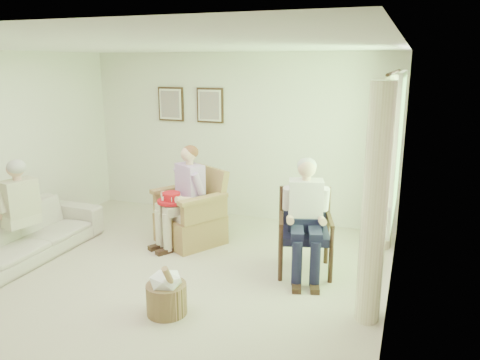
{
  "coord_description": "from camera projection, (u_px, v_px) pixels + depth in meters",
  "views": [
    {
      "loc": [
        2.61,
        -4.11,
        2.46
      ],
      "look_at": [
        0.67,
        1.08,
        1.05
      ],
      "focal_mm": 35.0,
      "sensor_mm": 36.0,
      "label": 1
    }
  ],
  "objects": [
    {
      "name": "person_dark",
      "position": [
        305.0,
        210.0,
        5.38
      ],
      "size": [
        0.4,
        0.63,
        1.36
      ],
      "rotation": [
        0.0,
        0.0,
        0.27
      ],
      "color": "#171834",
      "rests_on": "ground"
    },
    {
      "name": "window",
      "position": [
        398.0,
        144.0,
        5.09
      ],
      "size": [
        0.13,
        2.5,
        1.63
      ],
      "color": "#2D6B23",
      "rests_on": "right_wall"
    },
    {
      "name": "framed_print_left",
      "position": [
        171.0,
        104.0,
        7.64
      ],
      "size": [
        0.45,
        0.05,
        0.55
      ],
      "color": "#382114",
      "rests_on": "back_wall"
    },
    {
      "name": "framed_print_right",
      "position": [
        210.0,
        105.0,
        7.4
      ],
      "size": [
        0.45,
        0.05,
        0.55
      ],
      "color": "#382114",
      "rests_on": "back_wall"
    },
    {
      "name": "floor",
      "position": [
        150.0,
        288.0,
        5.22
      ],
      "size": [
        5.5,
        5.5,
        0.0
      ],
      "primitive_type": "plane",
      "color": "beige",
      "rests_on": "ground"
    },
    {
      "name": "curtain_right",
      "position": [
        388.0,
        164.0,
        6.13
      ],
      "size": [
        0.34,
        0.34,
        2.3
      ],
      "primitive_type": "cylinder",
      "color": "beige",
      "rests_on": "ground"
    },
    {
      "name": "right_wall",
      "position": [
        394.0,
        199.0,
        4.06
      ],
      "size": [
        0.04,
        5.5,
        2.6
      ],
      "primitive_type": "cube",
      "color": "silver",
      "rests_on": "ground"
    },
    {
      "name": "sofa",
      "position": [
        26.0,
        234.0,
        6.01
      ],
      "size": [
        2.11,
        0.82,
        0.62
      ],
      "primitive_type": "imported",
      "rotation": [
        0.0,
        0.0,
        1.57
      ],
      "color": "beige",
      "rests_on": "ground"
    },
    {
      "name": "curtain_left",
      "position": [
        375.0,
        206.0,
        4.35
      ],
      "size": [
        0.34,
        0.34,
        2.3
      ],
      "primitive_type": "cylinder",
      "color": "beige",
      "rests_on": "ground"
    },
    {
      "name": "person_sofa",
      "position": [
        15.0,
        205.0,
        5.8
      ],
      "size": [
        0.42,
        0.62,
        1.27
      ],
      "rotation": [
        0.0,
        0.0,
        -1.81
      ],
      "color": "beige",
      "rests_on": "ground"
    },
    {
      "name": "back_wall",
      "position": [
        237.0,
        137.0,
        7.4
      ],
      "size": [
        5.0,
        0.04,
        2.6
      ],
      "primitive_type": "cube",
      "color": "silver",
      "rests_on": "ground"
    },
    {
      "name": "hatbox",
      "position": [
        166.0,
        292.0,
        4.65
      ],
      "size": [
        0.52,
        0.52,
        0.59
      ],
      "color": "tan",
      "rests_on": "ground"
    },
    {
      "name": "wood_armchair",
      "position": [
        307.0,
        228.0,
        5.59
      ],
      "size": [
        0.62,
        0.58,
        0.96
      ],
      "rotation": [
        0.0,
        0.0,
        0.27
      ],
      "color": "black",
      "rests_on": "ground"
    },
    {
      "name": "red_hat",
      "position": [
        171.0,
        199.0,
        6.18
      ],
      "size": [
        0.38,
        0.38,
        0.14
      ],
      "color": "#B5121A",
      "rests_on": "person_wicker"
    },
    {
      "name": "wicker_armchair",
      "position": [
        191.0,
        219.0,
        6.51
      ],
      "size": [
        0.81,
        0.8,
        1.03
      ],
      "rotation": [
        0.0,
        0.0,
        -0.53
      ],
      "color": "#AB8850",
      "rests_on": "ground"
    },
    {
      "name": "person_wicker",
      "position": [
        186.0,
        190.0,
        6.27
      ],
      "size": [
        0.4,
        0.63,
        1.35
      ],
      "rotation": [
        0.0,
        0.0,
        -0.53
      ],
      "color": "beige",
      "rests_on": "ground"
    },
    {
      "name": "ceiling",
      "position": [
        138.0,
        46.0,
        4.58
      ],
      "size": [
        5.0,
        5.5,
        0.02
      ],
      "primitive_type": "cube",
      "color": "white",
      "rests_on": "back_wall"
    }
  ]
}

